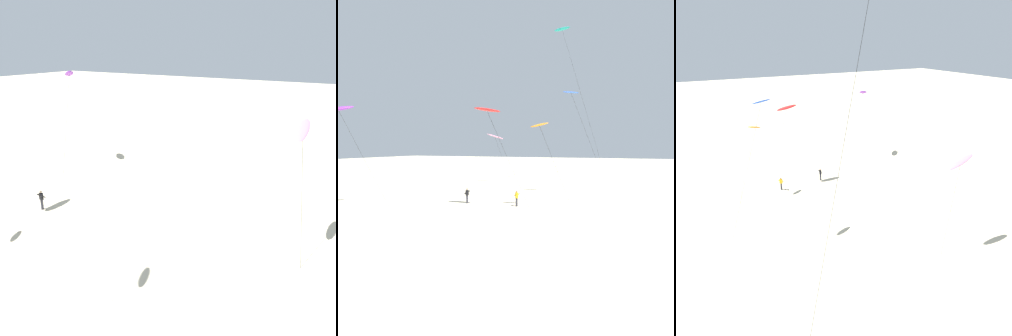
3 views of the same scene
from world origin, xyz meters
The scene contains 3 objects.
kite_pink centered at (7.55, 15.24, 8.01)m, with size 1.81×3.99×8.64m.
kite_purple centered at (-18.32, 21.03, 10.00)m, with size 3.49×5.46×10.60m.
kite_flyer_nearest centered at (-11.49, 10.30, 0.89)m, with size 0.58×0.56×1.67m.
Camera 1 is at (12.60, -8.61, 13.15)m, focal length 40.56 mm.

